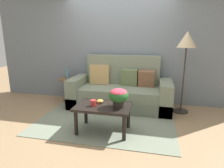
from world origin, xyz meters
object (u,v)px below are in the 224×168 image
at_px(floor_lamp, 187,45).
at_px(side_table, 68,85).
at_px(couch, 120,92).
at_px(coffee_table, 103,110).
at_px(potted_plant, 119,96).
at_px(coffee_mug, 93,103).
at_px(table_vase, 67,73).
at_px(snack_bowl, 100,101).

bearing_deg(floor_lamp, side_table, 176.80).
bearing_deg(side_table, couch, -4.88).
bearing_deg(coffee_table, side_table, 132.91).
bearing_deg(potted_plant, coffee_mug, -174.86).
distance_m(couch, side_table, 1.35).
xyz_separation_m(floor_lamp, table_vase, (-2.70, 0.17, -0.73)).
height_order(side_table, coffee_mug, side_table).
bearing_deg(table_vase, side_table, -55.53).
bearing_deg(coffee_mug, snack_bowl, 66.99).
bearing_deg(couch, snack_bowl, -97.65).
distance_m(coffee_table, snack_bowl, 0.18).
bearing_deg(floor_lamp, table_vase, 176.44).
relative_size(coffee_table, side_table, 1.58).
bearing_deg(snack_bowl, side_table, 133.26).
bearing_deg(table_vase, coffee_table, -47.19).
bearing_deg(couch, coffee_table, -93.08).
height_order(snack_bowl, table_vase, table_vase).
bearing_deg(coffee_table, coffee_mug, -162.82).
bearing_deg(coffee_table, snack_bowl, 128.52).
xyz_separation_m(coffee_mug, table_vase, (-1.14, 1.44, 0.18)).
height_order(side_table, snack_bowl, side_table).
bearing_deg(coffee_mug, floor_lamp, 39.19).
distance_m(couch, snack_bowl, 1.17).
bearing_deg(snack_bowl, coffee_mug, -113.01).
bearing_deg(table_vase, floor_lamp, -3.56).
distance_m(couch, potted_plant, 1.32).
xyz_separation_m(couch, floor_lamp, (1.34, -0.04, 1.09)).
relative_size(potted_plant, coffee_mug, 2.34).
distance_m(coffee_table, floor_lamp, 2.13).
height_order(coffee_mug, snack_bowl, coffee_mug).
bearing_deg(couch, side_table, 175.12).
xyz_separation_m(coffee_mug, snack_bowl, (0.07, 0.16, -0.02)).
bearing_deg(floor_lamp, snack_bowl, -143.25).
bearing_deg(side_table, coffee_mug, -51.67).
bearing_deg(side_table, snack_bowl, -46.74).
distance_m(floor_lamp, snack_bowl, 2.08).
bearing_deg(potted_plant, table_vase, 137.96).
distance_m(side_table, floor_lamp, 2.88).
relative_size(coffee_table, table_vase, 3.11).
xyz_separation_m(side_table, floor_lamp, (2.68, -0.15, 1.03)).
relative_size(couch, coffee_table, 2.46).
xyz_separation_m(floor_lamp, potted_plant, (-1.14, -1.23, -0.77)).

